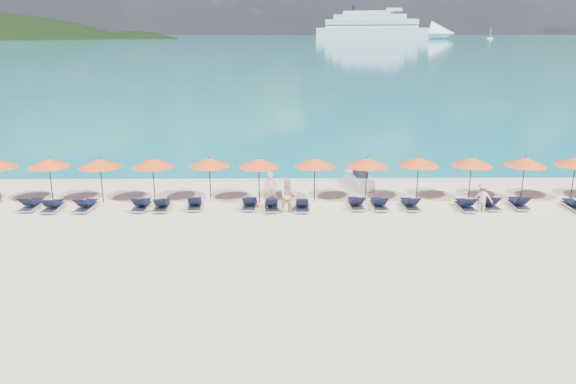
{
  "coord_description": "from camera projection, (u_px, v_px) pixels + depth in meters",
  "views": [
    {
      "loc": [
        -0.25,
        -21.38,
        8.24
      ],
      "look_at": [
        0.0,
        3.0,
        1.2
      ],
      "focal_mm": 35.0,
      "sensor_mm": 36.0,
      "label": 1
    }
  ],
  "objects": [
    {
      "name": "ground",
      "position": [
        289.0,
        241.0,
        22.83
      ],
      "size": [
        1400.0,
        1400.0,
        0.0
      ],
      "primitive_type": "plane",
      "color": "beige"
    },
    {
      "name": "sea",
      "position": [
        282.0,
        37.0,
        656.85
      ],
      "size": [
        1600.0,
        1300.0,
        0.01
      ],
      "primitive_type": "cube",
      "color": "#1FA9B2",
      "rests_on": "ground"
    },
    {
      "name": "headland_small",
      "position": [
        135.0,
        74.0,
        569.04
      ],
      "size": [
        162.0,
        126.0,
        85.5
      ],
      "color": "black",
      "rests_on": "ground"
    },
    {
      "name": "cruise_ship",
      "position": [
        385.0,
        28.0,
        564.12
      ],
      "size": [
        135.64,
        77.77,
        38.7
      ],
      "rotation": [
        0.0,
        0.0,
        -0.43
      ],
      "color": "white",
      "rests_on": "ground"
    },
    {
      "name": "sailboat_near",
      "position": [
        401.0,
        38.0,
        537.15
      ],
      "size": [
        5.29,
        1.76,
        9.7
      ],
      "color": "white",
      "rests_on": "ground"
    },
    {
      "name": "sailboat_far",
      "position": [
        490.0,
        38.0,
        548.13
      ],
      "size": [
        5.52,
        1.84,
        10.12
      ],
      "color": "white",
      "rests_on": "ground"
    },
    {
      "name": "jetski",
      "position": [
        359.0,
        180.0,
        30.63
      ],
      "size": [
        1.4,
        2.82,
        0.96
      ],
      "rotation": [
        0.0,
        0.0,
        0.15
      ],
      "color": "silver",
      "rests_on": "ground"
    },
    {
      "name": "beachgoer_a",
      "position": [
        270.0,
        191.0,
        26.64
      ],
      "size": [
        0.69,
        0.48,
        1.81
      ],
      "primitive_type": "imported",
      "rotation": [
        0.0,
        0.0,
        -0.08
      ],
      "color": "#DAA687",
      "rests_on": "ground"
    },
    {
      "name": "beachgoer_b",
      "position": [
        288.0,
        196.0,
        26.04
      ],
      "size": [
        0.85,
        0.55,
        1.66
      ],
      "primitive_type": "imported",
      "rotation": [
        0.0,
        0.0,
        0.11
      ],
      "color": "#DAA687",
      "rests_on": "ground"
    },
    {
      "name": "beachgoer_c",
      "position": [
        483.0,
        197.0,
        26.21
      ],
      "size": [
        1.02,
        0.71,
        1.44
      ],
      "primitive_type": "imported",
      "rotation": [
        0.0,
        0.0,
        2.81
      ],
      "color": "#DAA687",
      "rests_on": "ground"
    },
    {
      "name": "umbrella_2",
      "position": [
        49.0,
        163.0,
        27.37
      ],
      "size": [
        2.1,
        2.1,
        2.28
      ],
      "color": "black",
      "rests_on": "ground"
    },
    {
      "name": "umbrella_3",
      "position": [
        100.0,
        163.0,
        27.33
      ],
      "size": [
        2.1,
        2.1,
        2.28
      ],
      "color": "black",
      "rests_on": "ground"
    },
    {
      "name": "umbrella_4",
      "position": [
        152.0,
        163.0,
        27.4
      ],
      "size": [
        2.1,
        2.1,
        2.28
      ],
      "color": "black",
      "rests_on": "ground"
    },
    {
      "name": "umbrella_5",
      "position": [
        209.0,
        162.0,
        27.53
      ],
      "size": [
        2.1,
        2.1,
        2.28
      ],
      "color": "black",
      "rests_on": "ground"
    },
    {
      "name": "umbrella_6",
      "position": [
        259.0,
        163.0,
        27.38
      ],
      "size": [
        2.1,
        2.1,
        2.28
      ],
      "color": "black",
      "rests_on": "ground"
    },
    {
      "name": "umbrella_7",
      "position": [
        315.0,
        162.0,
        27.51
      ],
      "size": [
        2.1,
        2.1,
        2.28
      ],
      "color": "black",
      "rests_on": "ground"
    },
    {
      "name": "umbrella_8",
      "position": [
        367.0,
        162.0,
        27.51
      ],
      "size": [
        2.1,
        2.1,
        2.28
      ],
      "color": "black",
      "rests_on": "ground"
    },
    {
      "name": "umbrella_9",
      "position": [
        419.0,
        161.0,
        27.67
      ],
      "size": [
        2.1,
        2.1,
        2.28
      ],
      "color": "black",
      "rests_on": "ground"
    },
    {
      "name": "umbrella_10",
      "position": [
        472.0,
        162.0,
        27.63
      ],
      "size": [
        2.1,
        2.1,
        2.28
      ],
      "color": "black",
      "rests_on": "ground"
    },
    {
      "name": "umbrella_11",
      "position": [
        525.0,
        162.0,
        27.63
      ],
      "size": [
        2.1,
        2.1,
        2.28
      ],
      "color": "black",
      "rests_on": "ground"
    },
    {
      "name": "umbrella_12",
      "position": [
        576.0,
        161.0,
        27.68
      ],
      "size": [
        2.1,
        2.1,
        2.28
      ],
      "color": "black",
      "rests_on": "ground"
    },
    {
      "name": "lounger_3",
      "position": [
        31.0,
        204.0,
        26.8
      ],
      "size": [
        0.66,
        1.71,
        0.66
      ],
      "rotation": [
        0.0,
        0.0,
        -0.02
      ],
      "color": "silver",
      "rests_on": "ground"
    },
    {
      "name": "lounger_4",
      "position": [
        53.0,
        206.0,
        26.58
      ],
      "size": [
        0.66,
        1.71,
        0.66
      ],
      "rotation": [
        0.0,
        0.0,
        0.02
      ],
      "color": "silver",
      "rests_on": "ground"
    },
    {
      "name": "lounger_5",
      "position": [
        86.0,
        205.0,
        26.65
      ],
      "size": [
        0.75,
        1.74,
        0.66
      ],
      "rotation": [
        0.0,
        0.0,
        -0.08
      ],
      "color": "silver",
      "rests_on": "ground"
    },
    {
      "name": "lounger_6",
      "position": [
        142.0,
        205.0,
        26.75
      ],
      "size": [
        0.69,
        1.72,
        0.66
      ],
      "rotation": [
        0.0,
        0.0,
        -0.04
      ],
      "color": "silver",
      "rests_on": "ground"
    },
    {
      "name": "lounger_7",
      "position": [
        162.0,
        205.0,
        26.7
      ],
      "size": [
        0.67,
        1.72,
        0.66
      ],
      "rotation": [
        0.0,
        0.0,
        0.03
      ],
      "color": "silver",
      "rests_on": "ground"
    },
    {
      "name": "lounger_8",
      "position": [
        195.0,
        204.0,
        26.91
      ],
      "size": [
        0.76,
        1.75,
        0.66
      ],
      "rotation": [
        0.0,
        0.0,
        0.09
      ],
      "color": "silver",
      "rests_on": "ground"
    },
    {
      "name": "lounger_9",
      "position": [
        250.0,
        203.0,
        26.94
      ],
      "size": [
        0.7,
        1.73,
        0.66
      ],
      "rotation": [
        0.0,
        0.0,
        -0.05
      ],
      "color": "silver",
      "rests_on": "ground"
    },
    {
      "name": "lounger_10",
      "position": [
        271.0,
        205.0,
        26.71
      ],
      "size": [
        0.71,
        1.73,
        0.66
      ],
      "rotation": [
        0.0,
        0.0,
        0.05
      ],
      "color": "silver",
      "rests_on": "ground"
    },
    {
      "name": "lounger_11",
      "position": [
        302.0,
        205.0,
        26.67
      ],
      "size": [
        0.66,
        1.71,
        0.66
      ],
      "rotation": [
        0.0,
        0.0,
        -0.02
      ],
      "color": "silver",
      "rests_on": "ground"
    },
    {
      "name": "lounger_12",
      "position": [
        356.0,
        203.0,
        26.97
      ],
      "size": [
        0.71,
        1.73,
        0.66
      ],
      "rotation": [
        0.0,
        0.0,
        0.05
      ],
      "color": "silver",
      "rests_on": "ground"
    },
    {
      "name": "lounger_13",
      "position": [
        379.0,
        204.0,
        26.89
      ],
      "size": [
        0.72,
        1.73,
        0.66
      ],
      "rotation": [
        0.0,
        0.0,
        0.06
      ],
      "color": "silver",
      "rests_on": "ground"
    },
    {
      "name": "lounger_14",
      "position": [
        410.0,
        204.0,
        26.87
      ],
      "size": [
        0.71,
        1.73,
        0.66
      ],
      "rotation": [
        0.0,
        0.0,
        0.06
      ],
      "color": "silver",
      "rests_on": "ground"
    },
    {
      "name": "lounger_15",
      "position": [
        466.0,
        205.0,
        26.74
      ],
      "size": [
        0.64,
        1.71,
        0.66
      ],
      "rotation": [
        0.0,
        0.0,
        0.01
      ],
      "color": "silver",
      "rests_on": "ground"
    },
    {
      "name": "lounger_16",
      "position": [
        489.0,
        203.0,
        26.96
      ],
      "size": [
        0.65,
        1.71,
        0.66
      ],
      "rotation": [
        0.0,
        0.0,
        0.02
      ],
      "color": "silver",
      "rests_on": "ground"
    },
    {
      "name": "lounger_17",
      "position": [
        519.0,
        203.0,
        27.0
      ],
      "size": [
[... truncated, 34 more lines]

